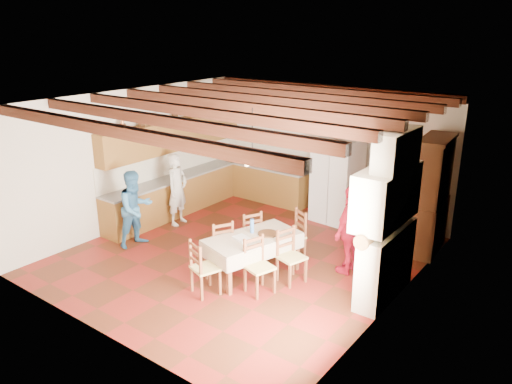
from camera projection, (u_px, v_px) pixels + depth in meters
floor at (243, 256)px, 9.73m from camera, size 6.00×6.50×0.02m
ceiling at (241, 101)px, 8.76m from camera, size 6.00×6.50×0.02m
wall_back at (328, 149)px, 11.72m from camera, size 6.00×0.02×3.00m
wall_front at (94, 240)px, 6.77m from camera, size 6.00×0.02×3.00m
wall_left at (135, 158)px, 10.95m from camera, size 0.02×6.50×3.00m
wall_right at (398, 218)px, 7.54m from camera, size 0.02×6.50×3.00m
ceiling_beams at (241, 106)px, 8.80m from camera, size 6.00×6.30×0.16m
lower_cabinets_left at (181, 194)px, 11.92m from camera, size 0.60×4.30×0.86m
lower_cabinets_back at (266, 183)px, 12.71m from camera, size 2.30×0.60×0.86m
countertop_left at (180, 176)px, 11.77m from camera, size 0.62×4.30×0.04m
countertop_back at (266, 167)px, 12.56m from camera, size 2.34×0.62×0.04m
backsplash_left at (171, 161)px, 11.83m from camera, size 0.03×4.30×0.60m
backsplash_back at (273, 152)px, 12.68m from camera, size 2.30×0.03×0.60m
upper_cabinets at (174, 135)px, 11.53m from camera, size 0.35×4.20×0.70m
fireplace at (385, 216)px, 7.89m from camera, size 0.56×1.60×2.80m
wall_picture at (392, 144)px, 10.71m from camera, size 0.34×0.03×0.42m
refrigerator at (337, 180)px, 11.19m from camera, size 1.01×0.86×1.92m
hutch at (431, 195)px, 9.63m from camera, size 0.64×1.31×2.29m
dining_table at (253, 241)px, 8.81m from camera, size 1.28×1.85×0.74m
chandelier at (252, 153)px, 8.30m from camera, size 0.47×0.47×0.03m
chair_left_near at (220, 244)px, 9.11m from camera, size 0.55×0.56×0.96m
chair_left_far at (248, 233)px, 9.56m from camera, size 0.54×0.55×0.96m
chair_right_near at (260, 266)px, 8.25m from camera, size 0.51×0.52×0.96m
chair_right_far at (292, 256)px, 8.61m from camera, size 0.50×0.52×0.96m
chair_end_near at (205, 267)px, 8.23m from camera, size 0.53×0.52×0.96m
chair_end_far at (293, 235)px, 9.49m from camera, size 0.56×0.55×0.96m
person_man at (177, 189)px, 11.05m from camera, size 0.48×0.65×1.62m
person_woman_blue at (136, 209)px, 9.97m from camera, size 0.67×0.82×1.57m
person_woman_red at (351, 229)px, 8.85m from camera, size 0.50×1.00×1.65m
microwave at (293, 165)px, 12.06m from camera, size 0.67×0.54×0.32m
fridge_vase at (338, 131)px, 10.85m from camera, size 0.33×0.33×0.33m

